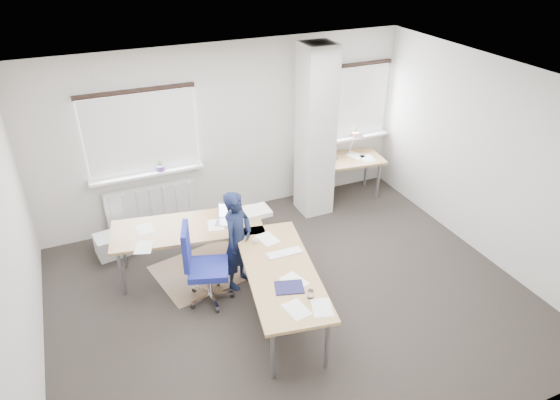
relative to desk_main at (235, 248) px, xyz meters
name	(u,v)px	position (x,y,z in m)	size (l,w,h in m)	color
ground	(291,298)	(0.61, -0.42, -0.69)	(6.00, 6.00, 0.00)	black
room_shell	(291,161)	(0.79, 0.03, 1.05)	(6.04, 5.04, 2.82)	#BCB6AB
floor_mat	(204,270)	(-0.29, 0.60, -0.69)	(1.27, 1.07, 0.01)	#88694A
white_crate	(115,244)	(-1.36, 1.54, -0.53)	(0.53, 0.37, 0.32)	white
desk_main	(235,248)	(0.00, 0.00, 0.00)	(2.40, 2.98, 0.96)	#8E613D
desk_side	(342,161)	(2.55, 1.73, -0.01)	(1.48, 0.87, 1.22)	#8E613D
task_chair	(206,280)	(-0.41, -0.01, -0.38)	(0.64, 0.62, 1.12)	navy
person	(238,240)	(0.09, 0.15, 0.00)	(0.51, 0.33, 1.39)	black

